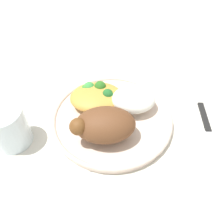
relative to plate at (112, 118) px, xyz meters
The scene contains 8 objects.
ground_plane 0.01m from the plate, ahead, with size 2.00×2.00×0.00m, color silver.
plate is the anchor object (origin of this frame).
roasted_chicken 0.07m from the plate, 70.59° to the left, with size 0.12×0.08×0.06m.
rice_pile 0.06m from the plate, 153.32° to the right, with size 0.09×0.07×0.04m, color white.
mac_cheese_with_broccoli 0.06m from the plate, 54.10° to the right, with size 0.11×0.09×0.04m.
fork 0.17m from the plate, behind, with size 0.03×0.14×0.01m.
knife 0.20m from the plate, 169.38° to the left, with size 0.03×0.19×0.01m.
water_glass 0.20m from the plate, 11.79° to the left, with size 0.07×0.07×0.08m, color silver.
Camera 1 is at (0.02, 0.31, 0.38)m, focal length 36.82 mm.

